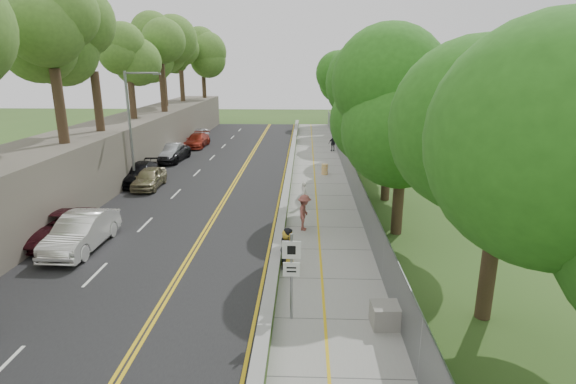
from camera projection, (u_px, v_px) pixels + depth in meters
name	position (u px, v px, depth m)	size (l,w,h in m)	color
ground	(268.00, 279.00, 18.36)	(140.00, 140.00, 0.00)	#33511E
road	(212.00, 183.00, 32.96)	(11.20, 66.00, 0.04)	black
sidewalk	(320.00, 184.00, 32.66)	(4.20, 66.00, 0.05)	gray
jersey_barrier	(288.00, 180.00, 32.67)	(0.42, 66.00, 0.60)	#85E139
rock_embankment	(100.00, 156.00, 32.72)	(5.00, 66.00, 4.00)	#595147
chainlink_fence	(349.00, 171.00, 32.31)	(0.04, 66.00, 2.00)	slate
trees_embankment	(93.00, 32.00, 30.35)	(6.40, 66.00, 13.00)	#55882F
trees_fenceside	(387.00, 86.00, 30.56)	(7.00, 66.00, 14.00)	#317A1F
streetlight	(133.00, 121.00, 30.92)	(2.52, 0.22, 8.00)	gray
signpost	(291.00, 267.00, 14.88)	(0.62, 0.09, 3.10)	gray
construction_barrel	(325.00, 169.00, 35.24)	(0.51, 0.51, 0.83)	#FF9100
concrete_block	(389.00, 315.00, 14.89)	(1.16, 0.87, 0.77)	gray
car_1	(81.00, 232.00, 21.04)	(1.75, 5.03, 1.66)	white
car_2	(60.00, 227.00, 22.12)	(2.26, 4.91, 1.36)	#511A24
car_3	(140.00, 173.00, 32.71)	(2.02, 4.96, 1.44)	black
car_4	(149.00, 178.00, 31.45)	(1.67, 4.14, 1.41)	tan
car_5	(171.00, 152.00, 40.11)	(1.63, 4.68, 1.54)	#A2A5A9
car_6	(170.00, 153.00, 39.98)	(2.37, 5.14, 1.43)	black
car_7	(197.00, 140.00, 46.83)	(1.95, 4.80, 1.39)	maroon
car_8	(199.00, 134.00, 50.77)	(1.61, 4.00, 1.36)	#B8B7BC
painter_0	(287.00, 248.00, 19.03)	(0.85, 0.55, 1.74)	gold
painter_1	(305.00, 194.00, 27.28)	(0.56, 0.37, 1.54)	white
painter_2	(288.00, 248.00, 19.02)	(0.87, 0.68, 1.79)	black
painter_3	(304.00, 213.00, 23.34)	(1.23, 0.71, 1.91)	brown
person_far	(333.00, 143.00, 44.44)	(0.95, 0.40, 1.62)	black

